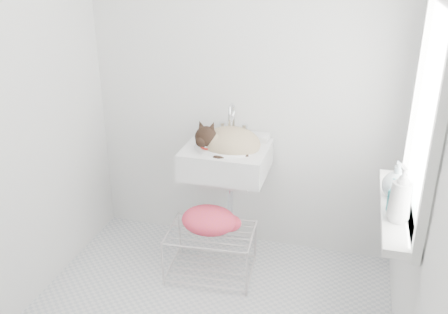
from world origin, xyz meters
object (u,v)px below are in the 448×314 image
(wire_rack, at_px, (211,254))
(bottle_b, at_px, (396,210))
(cat, at_px, (228,142))
(bottle_c, at_px, (394,196))
(bottle_a, at_px, (397,220))
(sink, at_px, (227,147))

(wire_rack, height_order, bottle_b, bottle_b)
(cat, xyz_separation_m, bottle_b, (1.04, -0.58, -0.04))
(wire_rack, height_order, bottle_c, bottle_c)
(wire_rack, relative_size, bottle_c, 2.92)
(bottle_a, distance_m, bottle_c, 0.26)
(cat, bearing_deg, bottle_a, -43.86)
(bottle_b, relative_size, bottle_c, 0.88)
(sink, xyz_separation_m, wire_rack, (-0.04, -0.25, -0.70))
(sink, xyz_separation_m, cat, (0.01, -0.02, 0.04))
(sink, distance_m, wire_rack, 0.74)
(cat, xyz_separation_m, bottle_c, (1.04, -0.42, -0.04))
(sink, relative_size, bottle_a, 2.34)
(bottle_b, bearing_deg, bottle_a, -90.00)
(wire_rack, distance_m, bottle_c, 1.31)
(bottle_b, bearing_deg, wire_rack, 162.08)
(bottle_c, bearing_deg, bottle_a, -90.00)
(bottle_c, bearing_deg, bottle_b, -90.00)
(wire_rack, relative_size, bottle_a, 2.35)
(cat, xyz_separation_m, wire_rack, (-0.05, -0.23, -0.74))
(bottle_b, xyz_separation_m, bottle_c, (0.00, 0.16, 0.00))
(bottle_a, bearing_deg, bottle_b, 90.00)
(bottle_a, relative_size, bottle_b, 1.41)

